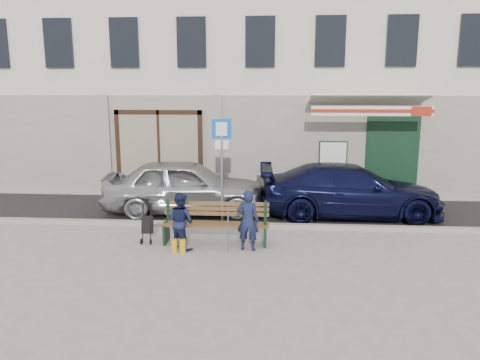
# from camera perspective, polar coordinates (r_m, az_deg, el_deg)

# --- Properties ---
(ground) EXTENTS (80.00, 80.00, 0.00)m
(ground) POSITION_cam_1_polar(r_m,az_deg,el_deg) (10.35, 1.41, -8.32)
(ground) COLOR #9E9991
(ground) RESTS_ON ground
(asphalt_lane) EXTENTS (60.00, 3.20, 0.01)m
(asphalt_lane) POSITION_cam_1_polar(r_m,az_deg,el_deg) (13.31, 2.06, -3.80)
(asphalt_lane) COLOR #282828
(asphalt_lane) RESTS_ON ground
(curb) EXTENTS (60.00, 0.18, 0.12)m
(curb) POSITION_cam_1_polar(r_m,az_deg,el_deg) (11.75, 1.77, -5.58)
(curb) COLOR #9E9384
(curb) RESTS_ON ground
(building) EXTENTS (20.00, 8.27, 10.00)m
(building) POSITION_cam_1_polar(r_m,az_deg,el_deg) (18.25, 2.86, 16.05)
(building) COLOR beige
(building) RESTS_ON ground
(car_silver) EXTENTS (4.59, 2.13, 1.52)m
(car_silver) POSITION_cam_1_polar(r_m,az_deg,el_deg) (13.05, -6.70, -0.75)
(car_silver) COLOR #AAAAAF
(car_silver) RESTS_ON ground
(car_navy) EXTENTS (4.96, 2.14, 1.42)m
(car_navy) POSITION_cam_1_polar(r_m,az_deg,el_deg) (13.00, 13.27, -1.26)
(car_navy) COLOR black
(car_navy) RESTS_ON ground
(parking_sign) EXTENTS (0.50, 0.12, 2.68)m
(parking_sign) POSITION_cam_1_polar(r_m,az_deg,el_deg) (11.85, -2.24, 3.19)
(parking_sign) COLOR gray
(parking_sign) RESTS_ON ground
(bench) EXTENTS (2.40, 1.17, 0.98)m
(bench) POSITION_cam_1_polar(r_m,az_deg,el_deg) (10.54, -3.27, -5.34)
(bench) COLOR brown
(bench) RESTS_ON ground
(man) EXTENTS (0.51, 0.36, 1.33)m
(man) POSITION_cam_1_polar(r_m,az_deg,el_deg) (10.06, 0.96, -4.93)
(man) COLOR #151C3C
(man) RESTS_ON ground
(woman) EXTENTS (0.77, 0.73, 1.25)m
(woman) POSITION_cam_1_polar(r_m,az_deg,el_deg) (10.21, -7.24, -4.99)
(woman) COLOR #151B3C
(woman) RESTS_ON ground
(stroller) EXTENTS (0.27, 0.37, 0.88)m
(stroller) POSITION_cam_1_polar(r_m,az_deg,el_deg) (10.84, -11.23, -5.47)
(stroller) COLOR black
(stroller) RESTS_ON ground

